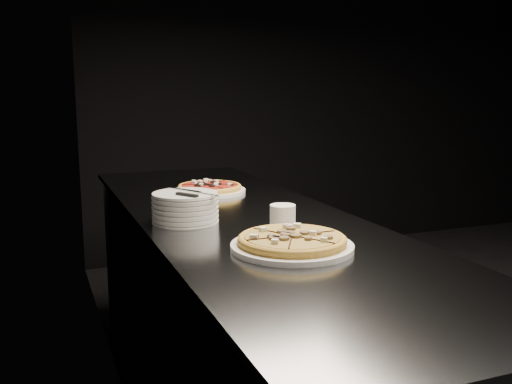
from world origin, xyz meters
name	(u,v)px	position (x,y,z in m)	size (l,w,h in m)	color
wall_left	(134,78)	(-2.50, 0.00, 1.40)	(0.02, 5.00, 2.80)	black
wall_back	(372,84)	(0.00, 2.50, 1.40)	(5.00, 0.02, 2.80)	black
counter	(245,337)	(-2.13, 0.00, 0.46)	(0.74, 2.44, 0.92)	slate
pizza_mushroom	(292,242)	(-2.15, -0.45, 0.94)	(0.35, 0.35, 0.04)	white
pizza_tomato	(210,188)	(-2.11, 0.49, 0.94)	(0.35, 0.35, 0.04)	white
plate_stack	(185,207)	(-2.34, 0.00, 0.97)	(0.22, 0.22, 0.10)	white
cutlery	(189,193)	(-2.34, -0.02, 1.02)	(0.11, 0.23, 0.01)	silver
ramekin	(283,215)	(-2.07, -0.20, 0.96)	(0.08, 0.08, 0.07)	silver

